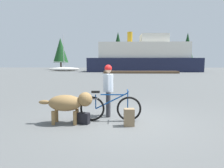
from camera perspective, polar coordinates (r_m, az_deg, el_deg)
name	(u,v)px	position (r m, az deg, el deg)	size (l,w,h in m)	color
ground_plane	(123,120)	(5.82, 3.29, -10.77)	(160.00, 160.00, 0.00)	#595B5B
bicycle	(110,108)	(5.67, -0.56, -7.08)	(1.81, 0.44, 0.92)	black
person_cyclist	(108,86)	(6.09, -1.13, -0.52)	(0.32, 0.53, 1.65)	#333338
dog	(69,103)	(5.53, -12.69, -5.50)	(1.52, 0.53, 0.89)	olive
backpack	(129,117)	(5.28, 5.09, -9.83)	(0.28, 0.20, 0.48)	#8C7251
handbag_pannier	(84,118)	(5.52, -8.42, -10.06)	(0.32, 0.18, 0.31)	black
dock_pier	(141,72)	(34.17, 8.52, 3.51)	(13.00, 2.00, 0.40)	brown
ferry_boat	(143,58)	(42.35, 9.19, 7.68)	(23.08, 8.18, 8.43)	#191E38
sailboat_moored	(64,69)	(45.24, -14.05, 4.38)	(7.08, 1.98, 8.18)	silver
pine_tree_far_left	(61,50)	(59.66, -15.06, 9.66)	(4.38, 4.38, 9.25)	#4C331E
pine_tree_center	(118,47)	(55.81, 1.79, 10.96)	(3.96, 3.96, 10.74)	#4C331E
pine_tree_far_right	(187,46)	(60.75, 21.52, 10.38)	(3.34, 3.34, 10.63)	#4C331E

